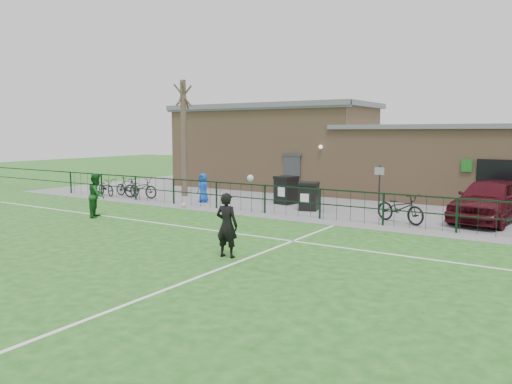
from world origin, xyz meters
The scene contains 20 objects.
ground centered at (0.00, 0.00, 0.00)m, with size 90.00×90.00×0.00m, color #205819.
paving_strip centered at (0.00, 13.50, 0.01)m, with size 34.00×13.00×0.02m, color slate.
pitch_line_touch centered at (0.00, 7.80, 0.00)m, with size 28.00×0.10×0.01m, color white.
pitch_line_mid centered at (0.00, 4.00, 0.00)m, with size 28.00×0.10×0.01m, color white.
pitch_line_perp centered at (2.00, 0.00, 0.00)m, with size 0.10×16.00×0.01m, color white.
perimeter_fence centered at (0.00, 8.00, 0.60)m, with size 28.00×0.10×1.20m, color black.
bare_tree centered at (-8.00, 10.50, 3.00)m, with size 0.30×0.30×6.00m, color #4C3A2E.
wheelie_bin_left centered at (-2.08, 10.84, 0.62)m, with size 0.80×0.90×1.21m, color black.
wheelie_bin_right centered at (-0.33, 9.72, 0.57)m, with size 0.73×0.83×1.11m, color black.
sign_post centered at (2.52, 10.36, 1.02)m, with size 0.06×0.06×2.00m, color black.
car_maroon centered at (6.59, 10.91, 0.84)m, with size 1.93×4.81×1.64m, color #450C15.
bicycle_a centered at (-11.56, 8.35, 0.47)m, with size 0.59×1.71×0.90m, color black.
bicycle_b centered at (-10.42, 8.77, 0.51)m, with size 0.46×1.63×0.98m, color black.
bicycle_c centered at (-9.31, 8.61, 0.53)m, with size 0.68×1.96×1.03m, color black.
bicycle_e centered at (3.86, 8.83, 0.57)m, with size 0.73×2.08×1.09m, color black.
spectator_child centered at (-5.66, 9.14, 0.71)m, with size 0.68×0.44×1.38m, color blue.
goalkeeper_kick centered at (1.42, 1.37, 0.90)m, with size 1.76×3.49×1.94m.
outfield_player centered at (-6.67, 3.71, 0.87)m, with size 0.84×0.66×1.74m, color #17501C.
ball_ground centered at (-5.39, 7.41, 0.11)m, with size 0.22×0.22×0.22m, color white.
clubhouse centered at (-0.88, 16.50, 2.22)m, with size 24.25×5.40×4.96m.
Camera 1 is at (9.22, -9.32, 3.35)m, focal length 35.00 mm.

